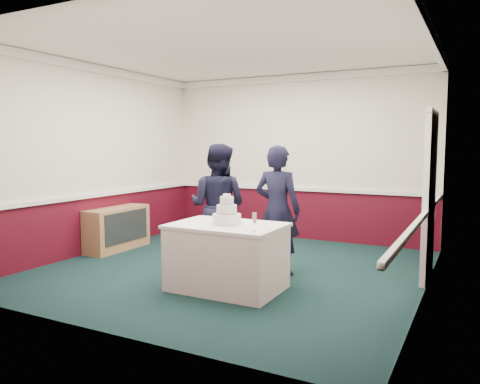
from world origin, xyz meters
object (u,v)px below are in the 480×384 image
at_px(cake_table, 227,256).
at_px(wedding_cake, 227,215).
at_px(sideboard, 117,229).
at_px(person_woman, 277,210).
at_px(champagne_flute, 255,219).
at_px(person_man, 218,206).
at_px(cake_knife, 216,226).

distance_m(cake_table, wedding_cake, 0.50).
bearing_deg(wedding_cake, cake_table, -90.00).
bearing_deg(cake_table, sideboard, 158.59).
xyz_separation_m(wedding_cake, person_woman, (0.28, 0.89, -0.04)).
distance_m(sideboard, champagne_flute, 3.46).
height_order(cake_table, person_man, person_man).
bearing_deg(cake_table, person_woman, 72.83).
xyz_separation_m(sideboard, wedding_cake, (2.65, -1.04, 0.55)).
xyz_separation_m(cake_table, cake_knife, (-0.03, -0.20, 0.39)).
relative_size(wedding_cake, person_man, 0.21).
xyz_separation_m(champagne_flute, person_man, (-1.10, 1.10, -0.06)).
xyz_separation_m(cake_table, wedding_cake, (0.00, 0.00, 0.50)).
relative_size(sideboard, cake_knife, 5.45).
bearing_deg(person_woman, person_man, 5.54).
distance_m(wedding_cake, champagne_flute, 0.57).
xyz_separation_m(sideboard, champagne_flute, (3.15, -1.32, 0.58)).
bearing_deg(sideboard, person_man, -6.22).
distance_m(wedding_cake, cake_knife, 0.23).
height_order(person_man, person_woman, person_man).
xyz_separation_m(sideboard, person_woman, (2.93, -0.15, 0.51)).
height_order(champagne_flute, person_man, person_man).
bearing_deg(sideboard, cake_knife, -25.31).
xyz_separation_m(cake_table, person_man, (-0.60, 0.82, 0.47)).
bearing_deg(wedding_cake, person_man, 126.24).
height_order(cake_table, cake_knife, cake_knife).
xyz_separation_m(wedding_cake, person_man, (-0.60, 0.82, -0.03)).
bearing_deg(sideboard, wedding_cake, -21.41).
relative_size(sideboard, cake_table, 0.91).
bearing_deg(person_man, sideboard, -10.89).
distance_m(cake_knife, champagne_flute, 0.55).
height_order(champagne_flute, person_woman, person_woman).
distance_m(sideboard, cake_table, 2.85).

